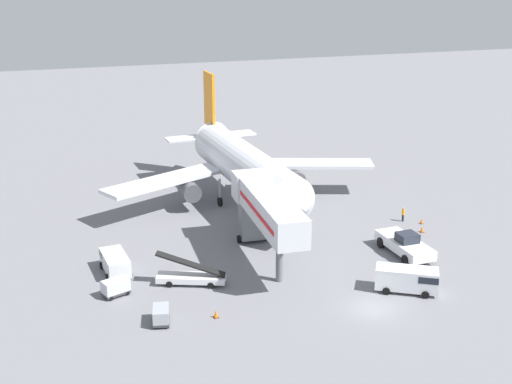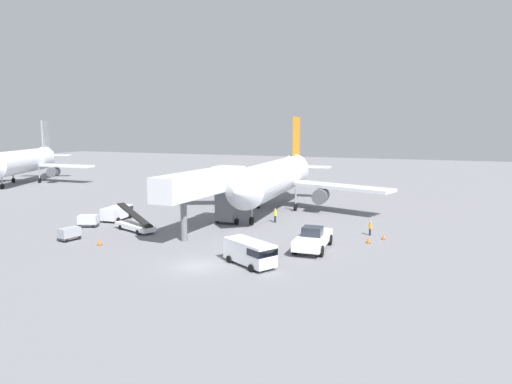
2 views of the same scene
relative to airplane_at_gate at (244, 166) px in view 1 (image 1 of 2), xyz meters
name	(u,v)px [view 1 (image 1 of 2)]	position (x,y,z in m)	size (l,w,h in m)	color
ground_plane	(373,309)	(2.53, -28.92, -4.90)	(300.00, 300.00, 0.00)	slate
airplane_at_gate	(244,166)	(0.00, 0.00, 0.00)	(34.64, 33.95, 14.12)	silver
jet_bridge	(265,207)	(-2.93, -16.37, 0.61)	(4.04, 16.22, 7.40)	silver
pushback_tug	(405,244)	(10.85, -19.57, -3.78)	(3.24, 7.39, 2.43)	white
belt_loader_truck	(191,276)	(-11.08, -19.38, -4.14)	(6.49, 3.94, 3.07)	white
service_van_rear_left	(409,279)	(7.01, -26.92, -3.63)	(5.76, 4.57, 2.22)	white
service_van_near_right	(115,262)	(-17.37, -14.64, -3.83)	(2.67, 4.82, 1.83)	silver
baggage_cart_near_left	(116,287)	(-17.93, -19.58, -4.06)	(2.64, 2.05, 1.51)	#38383D
baggage_cart_mid_center	(161,315)	(-15.07, -25.74, -4.12)	(1.70, 2.40, 1.40)	#38383D
ground_crew_worker_foreground	(403,214)	(15.41, -11.17, -4.01)	(0.35, 0.35, 1.67)	#1E2333
ground_crew_worker_midground	(291,217)	(2.89, -8.45, -3.92)	(0.36, 0.36, 1.85)	#1E2333
safety_cone_alpha	(422,229)	(15.72, -14.78, -4.55)	(0.46, 0.46, 0.70)	black
safety_cone_bravo	(422,221)	(17.06, -12.48, -4.61)	(0.38, 0.38, 0.59)	black
safety_cone_charlie	(216,314)	(-10.57, -26.21, -4.56)	(0.45, 0.45, 0.69)	black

